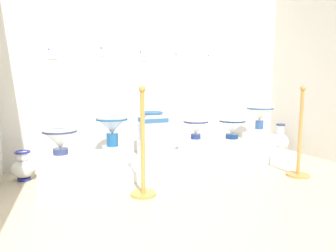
{
  "coord_description": "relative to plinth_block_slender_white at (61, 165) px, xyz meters",
  "views": [
    {
      "loc": [
        0.43,
        -0.97,
        0.99
      ],
      "look_at": [
        1.89,
        2.36,
        0.52
      ],
      "focal_mm": 31.2,
      "sensor_mm": 36.0,
      "label": 1
    }
  ],
  "objects": [
    {
      "name": "antique_toilet_pale_glazed",
      "position": [
        1.11,
        0.12,
        0.35
      ],
      "size": [
        0.32,
        0.27,
        0.38
      ],
      "color": "#ADC2D9",
      "rests_on": "plinth_block_pale_glazed"
    },
    {
      "name": "ground_plane",
      "position": [
        1.41,
        -1.49,
        -0.18
      ],
      "size": [
        6.03,
        5.66,
        0.02
      ],
      "primitive_type": "cube",
      "color": "beige"
    },
    {
      "name": "display_platform",
      "position": [
        1.41,
        0.04,
        -0.11
      ],
      "size": [
        3.31,
        0.96,
        0.1
      ],
      "primitive_type": "cube",
      "color": "white",
      "rests_on": "ground_plane"
    },
    {
      "name": "stanchion_post_near_right",
      "position": [
        2.46,
        -0.95,
        0.14
      ],
      "size": [
        0.25,
        0.25,
        1.02
      ],
      "color": "#CB8C46",
      "rests_on": "ground_plane"
    },
    {
      "name": "plinth_block_pale_glazed",
      "position": [
        1.11,
        0.12,
        0.05
      ],
      "size": [
        0.32,
        0.33,
        0.22
      ],
      "primitive_type": "cube",
      "color": "white",
      "rests_on": "display_platform"
    },
    {
      "name": "plinth_block_squat_floral",
      "position": [
        2.76,
        0.06,
        0.05
      ],
      "size": [
        0.29,
        0.39,
        0.22
      ],
      "primitive_type": "cube",
      "color": "white",
      "rests_on": "display_platform"
    },
    {
      "name": "plinth_block_broad_patterned",
      "position": [
        2.22,
        -0.01,
        0.0
      ],
      "size": [
        0.38,
        0.39,
        0.13
      ],
      "primitive_type": "cube",
      "color": "white",
      "rests_on": "display_platform"
    },
    {
      "name": "info_placard_second",
      "position": [
        0.61,
        0.54,
        1.29
      ],
      "size": [
        0.13,
        0.01,
        0.13
      ],
      "color": "white"
    },
    {
      "name": "stanchion_post_near_left",
      "position": [
        0.66,
        -0.8,
        0.15
      ],
      "size": [
        0.24,
        0.24,
        1.01
      ],
      "color": "#C69042",
      "rests_on": "ground_plane"
    },
    {
      "name": "decorative_vase_spare",
      "position": [
        3.18,
        0.07,
        0.01
      ],
      "size": [
        0.26,
        0.26,
        0.45
      ],
      "color": "navy",
      "rests_on": "ground_plane"
    },
    {
      "name": "antique_toilet_slender_white",
      "position": [
        0.0,
        -0.0,
        0.29
      ],
      "size": [
        0.38,
        0.38,
        0.35
      ],
      "color": "white",
      "rests_on": "plinth_block_slender_white"
    },
    {
      "name": "antique_toilet_rightmost",
      "position": [
        0.58,
        0.07,
        0.38
      ],
      "size": [
        0.38,
        0.38,
        0.42
      ],
      "color": "#A5BED6",
      "rests_on": "plinth_block_rightmost"
    },
    {
      "name": "info_placard_fourth",
      "position": [
        1.66,
        0.54,
        1.26
      ],
      "size": [
        0.11,
        0.01,
        0.14
      ],
      "color": "white"
    },
    {
      "name": "antique_toilet_broad_patterned",
      "position": [
        2.22,
        -0.01,
        0.29
      ],
      "size": [
        0.37,
        0.37,
        0.35
      ],
      "color": "white",
      "rests_on": "plinth_block_broad_patterned"
    },
    {
      "name": "wall_back",
      "position": [
        1.41,
        0.57,
        1.37
      ],
      "size": [
        4.23,
        0.06,
        3.08
      ],
      "primitive_type": "cube",
      "color": "silver",
      "rests_on": "ground_plane"
    },
    {
      "name": "antique_toilet_central_ornate",
      "position": [
        1.66,
        -0.0,
        0.32
      ],
      "size": [
        0.34,
        0.34,
        0.33
      ],
      "color": "white",
      "rests_on": "plinth_block_central_ornate"
    },
    {
      "name": "info_placard_first",
      "position": [
        -0.01,
        0.54,
        1.24
      ],
      "size": [
        0.13,
        0.01,
        0.14
      ],
      "color": "white"
    },
    {
      "name": "info_placard_fifth",
      "position": [
        2.19,
        0.54,
        1.26
      ],
      "size": [
        0.11,
        0.01,
        0.13
      ],
      "color": "white"
    },
    {
      "name": "antique_toilet_squat_floral",
      "position": [
        2.76,
        0.06,
        0.45
      ],
      "size": [
        0.39,
        0.39,
        0.41
      ],
      "color": "white",
      "rests_on": "plinth_block_squat_floral"
    },
    {
      "name": "info_placard_third",
      "position": [
        1.13,
        0.54,
        1.26
      ],
      "size": [
        0.12,
        0.01,
        0.15
      ],
      "color": "white"
    },
    {
      "name": "plinth_block_slender_white",
      "position": [
        0.0,
        0.0,
        0.0
      ],
      "size": [
        0.37,
        0.36,
        0.12
      ],
      "primitive_type": "cube",
      "color": "white",
      "rests_on": "display_platform"
    },
    {
      "name": "plinth_block_rightmost",
      "position": [
        0.58,
        0.07,
        0.01
      ],
      "size": [
        0.38,
        0.32,
        0.15
      ],
      "primitive_type": "cube",
      "color": "white",
      "rests_on": "display_platform"
    },
    {
      "name": "decorative_vase_companion",
      "position": [
        -0.38,
        0.13,
        -0.02
      ],
      "size": [
        0.25,
        0.25,
        0.32
      ],
      "color": "navy",
      "rests_on": "ground_plane"
    },
    {
      "name": "plinth_block_central_ornate",
      "position": [
        1.66,
        -0.0,
        0.02
      ],
      "size": [
        0.35,
        0.31,
        0.17
      ],
      "primitive_type": "cube",
      "color": "white",
      "rests_on": "display_platform"
    }
  ]
}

